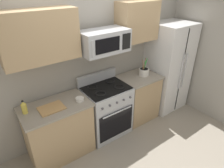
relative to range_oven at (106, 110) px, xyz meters
The scene contains 14 objects.
ground_plane 0.85m from the range_oven, 90.00° to the right, with size 16.00×16.00×0.00m, color gray.
wall_back 0.91m from the range_oven, 90.00° to the left, with size 8.00×0.10×2.60m, color #9E998E.
counter_left 0.88m from the range_oven, behind, with size 0.98×0.60×0.91m.
range_oven is the anchor object (origin of this frame).
counter_right 0.76m from the range_oven, ahead, with size 0.73×0.60×0.91m.
refrigerator 1.59m from the range_oven, ahead, with size 0.77×0.71×1.80m.
wall_right 2.29m from the range_oven, 19.23° to the right, with size 0.10×8.00×2.60m, color #9E998E.
microwave 1.22m from the range_oven, 90.05° to the left, with size 0.74×0.44×0.33m.
upper_cabinets_left 1.67m from the range_oven, behind, with size 0.97×0.34×0.65m.
upper_cabinets_right 1.60m from the range_oven, 11.14° to the left, with size 0.72×0.34×0.65m.
utensil_crock 1.00m from the range_oven, ahead, with size 0.19×0.19×0.34m.
cutting_board 1.04m from the range_oven, behind, with size 0.34×0.26×0.02m, color tan.
bottle_oil 1.37m from the range_oven, behind, with size 0.07×0.07×0.20m.
prep_bowl 0.70m from the range_oven, behind, with size 0.13×0.13×0.05m.
Camera 1 is at (-1.57, -1.65, 2.52)m, focal length 31.44 mm.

